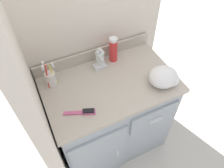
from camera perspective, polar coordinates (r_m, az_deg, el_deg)
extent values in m
plane|color=beige|center=(2.11, -0.33, -14.27)|extent=(6.00, 6.00, 0.00)
cube|color=beige|center=(1.47, -6.21, 16.69)|extent=(1.06, 0.08, 2.20)
cube|color=beige|center=(1.16, -22.91, 2.14)|extent=(0.08, 0.63, 2.20)
cube|color=#9EA8B2|center=(1.77, -0.39, -8.66)|extent=(0.85, 0.51, 0.77)
cube|color=#9EA8B2|center=(1.66, -2.99, -18.85)|extent=(0.41, 0.02, 0.61)
cube|color=#9EA8B2|center=(1.54, 11.08, -8.67)|extent=(0.37, 0.02, 0.18)
cube|color=silver|center=(1.67, 1.30, -17.69)|extent=(0.02, 0.02, 0.09)
cube|color=silver|center=(1.54, 11.45, -9.17)|extent=(0.10, 0.02, 0.01)
cube|color=#B2A899|center=(1.45, -0.47, -0.18)|extent=(0.88, 0.55, 0.03)
ellipsoid|color=#A49A8C|center=(1.50, -0.45, -1.75)|extent=(0.40, 0.28, 0.16)
cylinder|color=silver|center=(1.56, -0.44, -3.48)|extent=(0.03, 0.03, 0.01)
cube|color=#B2A899|center=(1.58, -4.64, 7.74)|extent=(0.88, 0.02, 0.09)
cube|color=silver|center=(1.54, -3.20, 4.72)|extent=(0.09, 0.06, 0.02)
cylinder|color=silver|center=(1.50, -3.29, 6.16)|extent=(0.02, 0.02, 0.08)
cylinder|color=silver|center=(1.46, -2.88, 6.67)|extent=(0.02, 0.06, 0.02)
sphere|color=silver|center=(1.47, -3.58, 8.17)|extent=(0.03, 0.03, 0.03)
cylinder|color=silver|center=(1.45, -15.62, 1.27)|extent=(0.07, 0.07, 0.10)
cylinder|color=yellow|center=(1.42, -15.02, 2.41)|extent=(0.03, 0.01, 0.16)
cube|color=white|center=(1.37, -15.22, 4.83)|extent=(0.02, 0.02, 0.03)
cylinder|color=orange|center=(1.44, -16.56, 2.61)|extent=(0.02, 0.03, 0.17)
cube|color=white|center=(1.39, -17.61, 5.12)|extent=(0.01, 0.02, 0.03)
cylinder|color=#D13838|center=(1.41, -16.53, 1.83)|extent=(0.03, 0.02, 0.18)
cube|color=white|center=(1.34, -17.65, 4.08)|extent=(0.01, 0.02, 0.03)
cylinder|color=silver|center=(1.52, -3.13, 6.58)|extent=(0.06, 0.06, 0.12)
cylinder|color=silver|center=(1.48, -3.24, 8.65)|extent=(0.03, 0.03, 0.03)
cylinder|color=silver|center=(1.46, -3.00, 8.68)|extent=(0.01, 0.03, 0.01)
cylinder|color=red|center=(1.55, 0.35, 8.72)|extent=(0.06, 0.06, 0.17)
cylinder|color=white|center=(1.49, 0.37, 11.53)|extent=(0.06, 0.06, 0.02)
cube|color=#C1517F|center=(1.31, -10.25, -7.50)|extent=(0.11, 0.06, 0.01)
cube|color=#C1517F|center=(1.30, -6.10, -7.31)|extent=(0.09, 0.06, 0.02)
cube|color=black|center=(1.29, -6.15, -6.96)|extent=(0.07, 0.05, 0.01)
ellipsoid|color=white|center=(1.44, 13.21, 1.84)|extent=(0.19, 0.17, 0.12)
ellipsoid|color=white|center=(1.46, 14.94, 1.32)|extent=(0.11, 0.12, 0.08)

